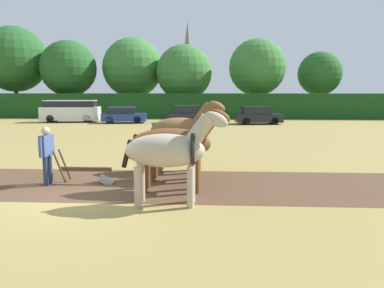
{
  "coord_description": "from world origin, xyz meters",
  "views": [
    {
      "loc": [
        3.49,
        -9.4,
        2.78
      ],
      "look_at": [
        2.83,
        2.5,
        1.1
      ],
      "focal_mm": 35.0,
      "sensor_mm": 36.0,
      "label": 1
    }
  ],
  "objects_px": {
    "tree_left": "(68,69)",
    "parked_van": "(71,111)",
    "tree_right": "(320,74)",
    "tree_center_right": "(257,67)",
    "church_spire": "(188,61)",
    "tree_center": "(184,73)",
    "draft_horse_lead_right": "(175,144)",
    "draft_horse_lead_left": "(170,151)",
    "parked_car_center_left": "(188,114)",
    "draft_horse_trail_left": "(179,141)",
    "draft_horse_trail_right": "(182,131)",
    "farmer_beside_team": "(190,137)",
    "parked_car_left": "(124,115)",
    "parked_car_center": "(258,116)",
    "tree_far_left": "(14,59)",
    "farmer_at_plow": "(47,151)",
    "tree_center_left": "(133,68)",
    "plow": "(90,173)"
  },
  "relations": [
    {
      "from": "tree_left",
      "to": "draft_horse_trail_right",
      "type": "relative_size",
      "value": 3.1
    },
    {
      "from": "tree_center",
      "to": "draft_horse_trail_left",
      "type": "relative_size",
      "value": 2.78
    },
    {
      "from": "tree_center",
      "to": "draft_horse_trail_right",
      "type": "xyz_separation_m",
      "value": [
        2.2,
        -29.51,
        -3.43
      ]
    },
    {
      "from": "parked_van",
      "to": "tree_left",
      "type": "bearing_deg",
      "value": 105.04
    },
    {
      "from": "parked_van",
      "to": "parked_car_left",
      "type": "xyz_separation_m",
      "value": [
        5.05,
        -0.74,
        -0.34
      ]
    },
    {
      "from": "plow",
      "to": "farmer_beside_team",
      "type": "relative_size",
      "value": 1.07
    },
    {
      "from": "tree_center_left",
      "to": "tree_right",
      "type": "xyz_separation_m",
      "value": [
        21.04,
        -1.84,
        -0.8
      ]
    },
    {
      "from": "tree_center_right",
      "to": "farmer_at_plow",
      "type": "xyz_separation_m",
      "value": [
        -9.79,
        -31.65,
        -4.38
      ]
    },
    {
      "from": "tree_left",
      "to": "church_spire",
      "type": "bearing_deg",
      "value": 74.67
    },
    {
      "from": "church_spire",
      "to": "parked_car_left",
      "type": "bearing_deg",
      "value": -92.83
    },
    {
      "from": "farmer_at_plow",
      "to": "tree_center_left",
      "type": "bearing_deg",
      "value": 106.23
    },
    {
      "from": "tree_center_right",
      "to": "tree_far_left",
      "type": "bearing_deg",
      "value": 179.8
    },
    {
      "from": "tree_center_left",
      "to": "draft_horse_lead_right",
      "type": "distance_m",
      "value": 35.02
    },
    {
      "from": "draft_horse_lead_right",
      "to": "parked_van",
      "type": "relative_size",
      "value": 0.54
    },
    {
      "from": "church_spire",
      "to": "plow",
      "type": "distance_m",
      "value": 71.56
    },
    {
      "from": "tree_center_right",
      "to": "parked_car_center_left",
      "type": "bearing_deg",
      "value": -127.63
    },
    {
      "from": "church_spire",
      "to": "farmer_beside_team",
      "type": "xyz_separation_m",
      "value": [
        4.56,
        -67.0,
        -8.2
      ]
    },
    {
      "from": "tree_center",
      "to": "plow",
      "type": "bearing_deg",
      "value": -90.83
    },
    {
      "from": "draft_horse_lead_left",
      "to": "farmer_at_plow",
      "type": "height_order",
      "value": "draft_horse_lead_left"
    },
    {
      "from": "tree_far_left",
      "to": "tree_left",
      "type": "bearing_deg",
      "value": -2.34
    },
    {
      "from": "tree_center",
      "to": "draft_horse_lead_right",
      "type": "distance_m",
      "value": 32.41
    },
    {
      "from": "tree_center_left",
      "to": "parked_car_center_left",
      "type": "height_order",
      "value": "tree_center_left"
    },
    {
      "from": "parked_car_left",
      "to": "tree_center_right",
      "type": "bearing_deg",
      "value": 29.7
    },
    {
      "from": "tree_center",
      "to": "farmer_beside_team",
      "type": "xyz_separation_m",
      "value": [
        2.33,
        -27.5,
        -3.88
      ]
    },
    {
      "from": "tree_right",
      "to": "tree_center_right",
      "type": "bearing_deg",
      "value": 178.33
    },
    {
      "from": "tree_center_right",
      "to": "church_spire",
      "type": "xyz_separation_m",
      "value": [
        -10.35,
        39.52,
        3.77
      ]
    },
    {
      "from": "tree_right",
      "to": "church_spire",
      "type": "xyz_separation_m",
      "value": [
        -17.11,
        39.72,
        4.48
      ]
    },
    {
      "from": "draft_horse_lead_right",
      "to": "parked_car_center_left",
      "type": "height_order",
      "value": "draft_horse_lead_right"
    },
    {
      "from": "tree_right",
      "to": "parked_car_left",
      "type": "distance_m",
      "value": 22.04
    },
    {
      "from": "draft_horse_trail_right",
      "to": "parked_van",
      "type": "distance_m",
      "value": 23.84
    },
    {
      "from": "tree_center_left",
      "to": "tree_center_right",
      "type": "distance_m",
      "value": 14.37
    },
    {
      "from": "tree_right",
      "to": "farmer_beside_team",
      "type": "height_order",
      "value": "tree_right"
    },
    {
      "from": "tree_left",
      "to": "tree_far_left",
      "type": "bearing_deg",
      "value": 177.66
    },
    {
      "from": "church_spire",
      "to": "draft_horse_trail_right",
      "type": "distance_m",
      "value": 69.59
    },
    {
      "from": "farmer_beside_team",
      "to": "parked_car_center",
      "type": "distance_m",
      "value": 18.1
    },
    {
      "from": "tree_left",
      "to": "parked_van",
      "type": "xyz_separation_m",
      "value": [
        3.4,
        -8.67,
        -4.32
      ]
    },
    {
      "from": "tree_center",
      "to": "draft_horse_lead_right",
      "type": "bearing_deg",
      "value": -86.08
    },
    {
      "from": "draft_horse_trail_left",
      "to": "farmer_beside_team",
      "type": "xyz_separation_m",
      "value": [
        0.12,
        3.33,
        -0.26
      ]
    },
    {
      "from": "farmer_at_plow",
      "to": "draft_horse_trail_right",
      "type": "bearing_deg",
      "value": 37.73
    },
    {
      "from": "tree_center_right",
      "to": "parked_van",
      "type": "relative_size",
      "value": 1.6
    },
    {
      "from": "draft_horse_trail_left",
      "to": "parked_car_center",
      "type": "height_order",
      "value": "draft_horse_trail_left"
    },
    {
      "from": "parked_car_center_left",
      "to": "draft_horse_trail_right",
      "type": "bearing_deg",
      "value": -97.01
    },
    {
      "from": "draft_horse_trail_right",
      "to": "parked_car_center",
      "type": "height_order",
      "value": "draft_horse_trail_right"
    },
    {
      "from": "tree_left",
      "to": "tree_center",
      "type": "xyz_separation_m",
      "value": [
        13.11,
        0.19,
        -0.49
      ]
    },
    {
      "from": "draft_horse_trail_left",
      "to": "parked_van",
      "type": "xyz_separation_m",
      "value": [
        -11.92,
        21.97,
        -0.21
      ]
    },
    {
      "from": "draft_horse_trail_left",
      "to": "tree_center",
      "type": "bearing_deg",
      "value": 93.99
    },
    {
      "from": "draft_horse_lead_left",
      "to": "parked_car_center_left",
      "type": "relative_size",
      "value": 0.61
    },
    {
      "from": "draft_horse_trail_left",
      "to": "tree_left",
      "type": "bearing_deg",
      "value": 116.45
    },
    {
      "from": "tree_left",
      "to": "parked_van",
      "type": "bearing_deg",
      "value": -68.61
    },
    {
      "from": "tree_far_left",
      "to": "draft_horse_trail_left",
      "type": "distance_m",
      "value": 38.12
    }
  ]
}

